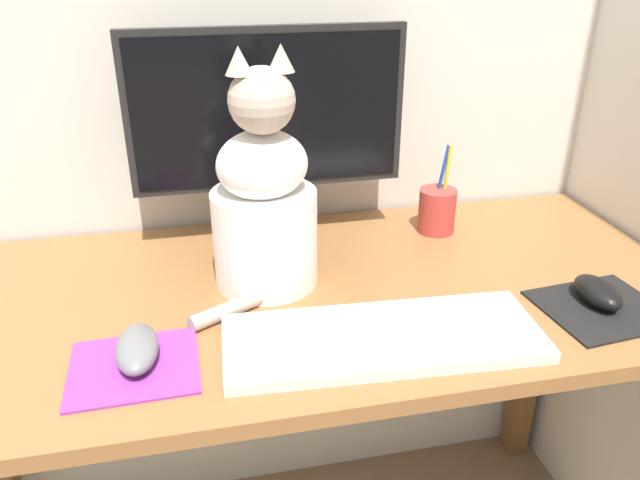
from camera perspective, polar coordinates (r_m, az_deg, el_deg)
name	(u,v)px	position (r m, az deg, el deg)	size (l,w,h in m)	color
desk	(300,344)	(1.08, -1.82, -9.46)	(1.32, 0.59, 0.72)	brown
monitor	(268,126)	(1.12, -4.75, 10.34)	(0.49, 0.17, 0.39)	black
keyboard	(383,337)	(0.90, 5.78, -8.80)	(0.46, 0.19, 0.02)	silver
mousepad_left	(134,367)	(0.89, -16.62, -11.07)	(0.17, 0.15, 0.00)	purple
mousepad_right	(601,308)	(1.07, 24.34, -5.71)	(0.20, 0.18, 0.00)	black
computer_mouse_left	(137,348)	(0.89, -16.39, -9.49)	(0.06, 0.11, 0.04)	slate
computer_mouse_right	(598,292)	(1.07, 24.06, -4.36)	(0.06, 0.10, 0.04)	black
cat	(264,202)	(0.99, -5.16, 3.46)	(0.23, 0.24, 0.39)	white
pen_cup	(437,210)	(1.23, 10.66, 2.74)	(0.07, 0.07, 0.17)	#B23833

